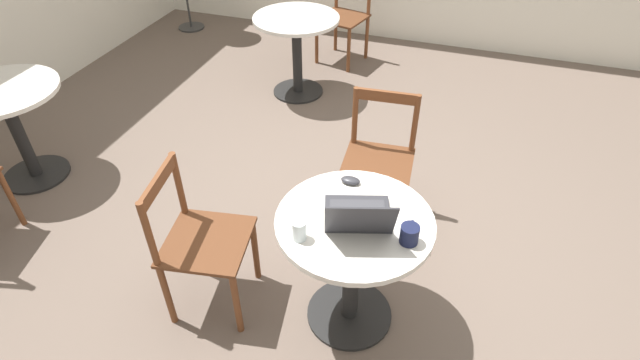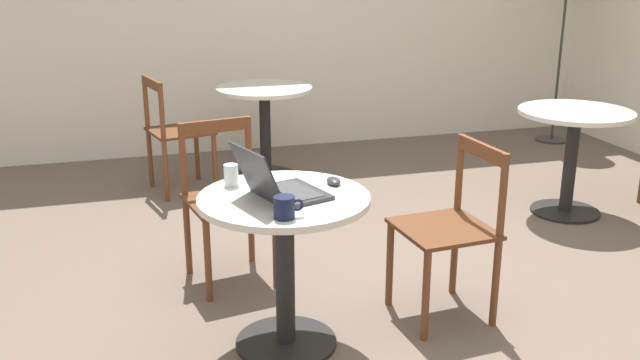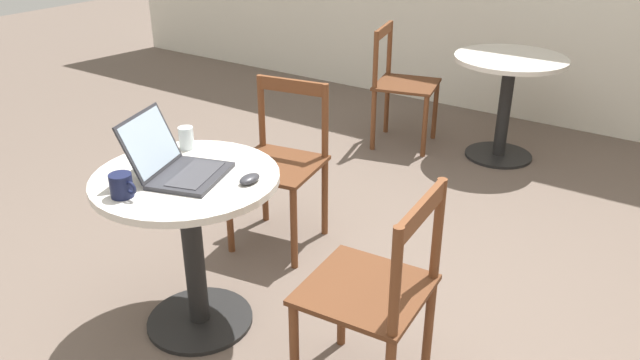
{
  "view_description": "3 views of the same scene",
  "coord_description": "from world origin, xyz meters",
  "px_view_note": "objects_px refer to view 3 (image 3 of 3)",
  "views": [
    {
      "loc": [
        -2.25,
        -0.62,
        2.33
      ],
      "look_at": [
        -0.3,
        0.04,
        0.67
      ],
      "focal_mm": 28.0,
      "sensor_mm": 36.0,
      "label": 1
    },
    {
      "loc": [
        -1.26,
        -3.08,
        1.74
      ],
      "look_at": [
        -0.34,
        0.1,
        0.67
      ],
      "focal_mm": 40.0,
      "sensor_mm": 36.0,
      "label": 2
    },
    {
      "loc": [
        1.11,
        -1.79,
        1.79
      ],
      "look_at": [
        -0.3,
        0.28,
        0.58
      ],
      "focal_mm": 35.0,
      "sensor_mm": 36.0,
      "label": 3
    }
  ],
  "objects_px": {
    "cafe_table_far": "(507,85)",
    "mouse": "(250,179)",
    "mug": "(122,186)",
    "chair_far_left": "(401,85)",
    "drinking_glass": "(186,138)",
    "chair_near_back": "(281,164)",
    "laptop": "(178,165)",
    "chair_near_right": "(376,295)",
    "cafe_table_near": "(190,219)"
  },
  "relations": [
    {
      "from": "cafe_table_near",
      "to": "drinking_glass",
      "type": "height_order",
      "value": "drinking_glass"
    },
    {
      "from": "laptop",
      "to": "mug",
      "type": "bearing_deg",
      "value": -99.2
    },
    {
      "from": "chair_near_right",
      "to": "drinking_glass",
      "type": "distance_m",
      "value": 1.1
    },
    {
      "from": "cafe_table_far",
      "to": "laptop",
      "type": "relative_size",
      "value": 1.79
    },
    {
      "from": "chair_far_left",
      "to": "mug",
      "type": "height_order",
      "value": "chair_far_left"
    },
    {
      "from": "chair_near_right",
      "to": "chair_near_back",
      "type": "xyz_separation_m",
      "value": [
        -0.98,
        0.72,
        0.0
      ]
    },
    {
      "from": "cafe_table_near",
      "to": "mug",
      "type": "height_order",
      "value": "mug"
    },
    {
      "from": "cafe_table_far",
      "to": "mug",
      "type": "bearing_deg",
      "value": -100.15
    },
    {
      "from": "chair_near_right",
      "to": "laptop",
      "type": "relative_size",
      "value": 2.06
    },
    {
      "from": "chair_far_left",
      "to": "cafe_table_near",
      "type": "bearing_deg",
      "value": -83.58
    },
    {
      "from": "cafe_table_far",
      "to": "mouse",
      "type": "bearing_deg",
      "value": -94.51
    },
    {
      "from": "chair_near_right",
      "to": "mug",
      "type": "xyz_separation_m",
      "value": [
        -0.9,
        -0.33,
        0.32
      ]
    },
    {
      "from": "laptop",
      "to": "mouse",
      "type": "relative_size",
      "value": 4.21
    },
    {
      "from": "chair_near_right",
      "to": "cafe_table_far",
      "type": "bearing_deg",
      "value": 98.98
    },
    {
      "from": "chair_near_back",
      "to": "mouse",
      "type": "xyz_separation_m",
      "value": [
        0.39,
        -0.69,
        0.29
      ]
    },
    {
      "from": "mouse",
      "to": "mug",
      "type": "height_order",
      "value": "mug"
    },
    {
      "from": "cafe_table_near",
      "to": "chair_far_left",
      "type": "relative_size",
      "value": 0.87
    },
    {
      "from": "mouse",
      "to": "cafe_table_far",
      "type": "bearing_deg",
      "value": 85.49
    },
    {
      "from": "cafe_table_near",
      "to": "cafe_table_far",
      "type": "relative_size",
      "value": 1.0
    },
    {
      "from": "mug",
      "to": "drinking_glass",
      "type": "distance_m",
      "value": 0.49
    },
    {
      "from": "drinking_glass",
      "to": "mug",
      "type": "bearing_deg",
      "value": -73.58
    },
    {
      "from": "cafe_table_near",
      "to": "cafe_table_far",
      "type": "bearing_deg",
      "value": 80.07
    },
    {
      "from": "mouse",
      "to": "drinking_glass",
      "type": "bearing_deg",
      "value": 166.39
    },
    {
      "from": "mouse",
      "to": "mug",
      "type": "xyz_separation_m",
      "value": [
        -0.31,
        -0.36,
        0.03
      ]
    },
    {
      "from": "cafe_table_near",
      "to": "chair_near_back",
      "type": "height_order",
      "value": "chair_near_back"
    },
    {
      "from": "cafe_table_far",
      "to": "mug",
      "type": "relative_size",
      "value": 6.14
    },
    {
      "from": "laptop",
      "to": "drinking_glass",
      "type": "xyz_separation_m",
      "value": [
        -0.18,
        0.22,
        -0.0
      ]
    },
    {
      "from": "cafe_table_far",
      "to": "chair_far_left",
      "type": "distance_m",
      "value": 0.74
    },
    {
      "from": "chair_far_left",
      "to": "drinking_glass",
      "type": "height_order",
      "value": "chair_far_left"
    },
    {
      "from": "cafe_table_near",
      "to": "cafe_table_far",
      "type": "distance_m",
      "value": 2.61
    },
    {
      "from": "cafe_table_near",
      "to": "drinking_glass",
      "type": "distance_m",
      "value": 0.38
    },
    {
      "from": "chair_far_left",
      "to": "mouse",
      "type": "distance_m",
      "value": 2.38
    },
    {
      "from": "mouse",
      "to": "laptop",
      "type": "bearing_deg",
      "value": -157.3
    },
    {
      "from": "laptop",
      "to": "drinking_glass",
      "type": "relative_size",
      "value": 4.24
    },
    {
      "from": "laptop",
      "to": "mouse",
      "type": "bearing_deg",
      "value": 22.7
    },
    {
      "from": "cafe_table_far",
      "to": "mouse",
      "type": "height_order",
      "value": "mouse"
    },
    {
      "from": "mouse",
      "to": "chair_near_back",
      "type": "bearing_deg",
      "value": 119.39
    },
    {
      "from": "chair_near_back",
      "to": "laptop",
      "type": "distance_m",
      "value": 0.88
    },
    {
      "from": "cafe_table_far",
      "to": "chair_near_back",
      "type": "relative_size",
      "value": 0.87
    },
    {
      "from": "chair_near_right",
      "to": "chair_far_left",
      "type": "bearing_deg",
      "value": 115.62
    },
    {
      "from": "drinking_glass",
      "to": "cafe_table_near",
      "type": "bearing_deg",
      "value": -46.26
    },
    {
      "from": "chair_near_right",
      "to": "drinking_glass",
      "type": "relative_size",
      "value": 8.74
    },
    {
      "from": "chair_far_left",
      "to": "drinking_glass",
      "type": "relative_size",
      "value": 8.74
    },
    {
      "from": "cafe_table_far",
      "to": "laptop",
      "type": "distance_m",
      "value": 2.64
    },
    {
      "from": "chair_far_left",
      "to": "laptop",
      "type": "bearing_deg",
      "value": -84.05
    },
    {
      "from": "cafe_table_near",
      "to": "cafe_table_far",
      "type": "height_order",
      "value": "same"
    },
    {
      "from": "chair_far_left",
      "to": "laptop",
      "type": "height_order",
      "value": "laptop"
    },
    {
      "from": "cafe_table_far",
      "to": "mouse",
      "type": "xyz_separation_m",
      "value": [
        -0.2,
        -2.48,
        0.22
      ]
    },
    {
      "from": "laptop",
      "to": "chair_near_back",
      "type": "bearing_deg",
      "value": 98.32
    },
    {
      "from": "chair_near_back",
      "to": "chair_near_right",
      "type": "bearing_deg",
      "value": -36.24
    }
  ]
}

